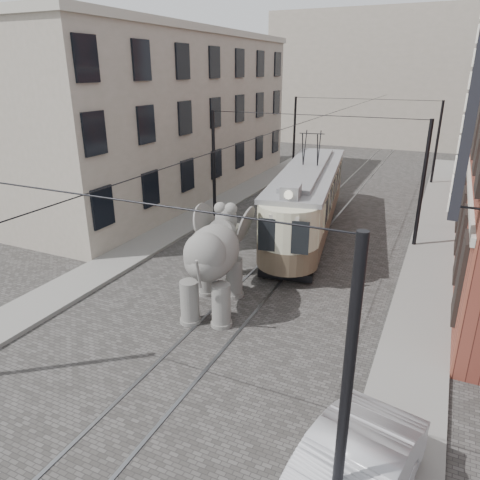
% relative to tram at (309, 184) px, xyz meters
% --- Properties ---
extents(ground, '(120.00, 120.00, 0.00)m').
position_rel_tram_xyz_m(ground, '(0.15, -6.08, -2.56)').
color(ground, '#464341').
extents(tram_rails, '(1.54, 80.00, 0.02)m').
position_rel_tram_xyz_m(tram_rails, '(0.15, -6.08, -2.55)').
color(tram_rails, slate).
rests_on(tram_rails, ground).
extents(sidewalk_right, '(2.00, 60.00, 0.15)m').
position_rel_tram_xyz_m(sidewalk_right, '(6.15, -6.08, -2.48)').
color(sidewalk_right, slate).
rests_on(sidewalk_right, ground).
extents(sidewalk_left, '(2.00, 60.00, 0.15)m').
position_rel_tram_xyz_m(sidewalk_left, '(-6.35, -6.08, -2.48)').
color(sidewalk_left, slate).
rests_on(sidewalk_left, ground).
extents(stucco_building, '(7.00, 24.00, 10.00)m').
position_rel_tram_xyz_m(stucco_building, '(-10.85, 3.92, 2.44)').
color(stucco_building, gray).
rests_on(stucco_building, ground).
extents(distant_block, '(28.00, 10.00, 14.00)m').
position_rel_tram_xyz_m(distant_block, '(0.15, 33.92, 4.44)').
color(distant_block, gray).
rests_on(distant_block, ground).
extents(catenary, '(11.00, 30.20, 6.00)m').
position_rel_tram_xyz_m(catenary, '(-0.05, -1.08, 0.44)').
color(catenary, black).
rests_on(catenary, ground).
extents(tram, '(4.65, 13.15, 5.11)m').
position_rel_tram_xyz_m(tram, '(0.00, 0.00, 0.00)').
color(tram, beige).
rests_on(tram, ground).
extents(elephant, '(4.26, 6.05, 3.36)m').
position_rel_tram_xyz_m(elephant, '(-0.60, -9.34, -0.88)').
color(elephant, '#5E5B57').
rests_on(elephant, ground).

